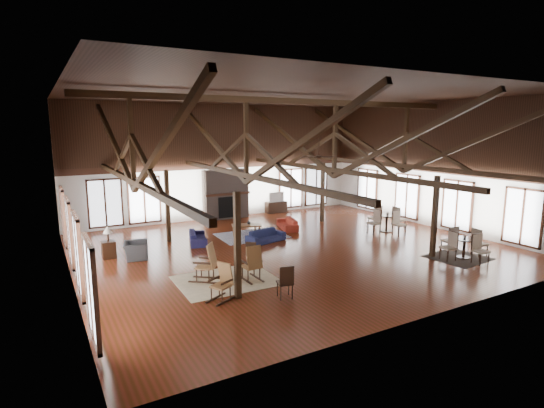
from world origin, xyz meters
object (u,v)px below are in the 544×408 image
coffee_table (247,226)px  cafe_table_near (464,244)px  sofa_navy_front (266,236)px  tv_console (276,207)px  armchair (136,250)px  sofa_navy_left (198,237)px  cafe_table_far (387,220)px  sofa_orange (287,224)px

coffee_table → cafe_table_near: (5.55, -6.99, 0.09)m
sofa_navy_front → coffee_table: (-0.22, 1.42, 0.18)m
tv_console → armchair: bearing=-150.4°
armchair → cafe_table_near: cafe_table_near is taller
sofa_navy_left → cafe_table_near: 10.44m
armchair → cafe_table_far: size_ratio=0.46×
sofa_orange → sofa_navy_front: bearing=-36.0°
sofa_orange → coffee_table: sofa_orange is taller
sofa_navy_left → sofa_navy_front: bearing=-100.3°
armchair → cafe_table_near: size_ratio=0.47×
sofa_navy_front → sofa_orange: sofa_navy_front is taller
sofa_orange → armchair: (-7.34, -1.28, 0.06)m
sofa_navy_front → sofa_orange: 2.60m
sofa_navy_front → tv_console: size_ratio=1.40×
coffee_table → cafe_table_near: 8.92m
armchair → cafe_table_near: 12.15m
armchair → coffee_table: bearing=-64.0°
tv_console → cafe_table_near: bearing=-80.9°
cafe_table_far → tv_console: cafe_table_far is taller
cafe_table_near → tv_console: size_ratio=1.64×
sofa_navy_left → coffee_table: (2.34, 0.16, 0.19)m
cafe_table_near → sofa_navy_front: bearing=133.7°
coffee_table → armchair: size_ratio=1.48×
sofa_navy_left → armchair: (-2.73, -0.94, 0.06)m
coffee_table → tv_console: 5.47m
coffee_table → tv_console: bearing=64.8°
tv_console → cafe_table_far: bearing=-71.4°
coffee_table → armchair: (-5.07, -1.10, -0.12)m
sofa_orange → coffee_table: bearing=-69.3°
sofa_navy_front → cafe_table_near: bearing=-59.1°
sofa_navy_front → sofa_navy_left: sofa_navy_front is taller
sofa_orange → cafe_table_far: size_ratio=0.81×
sofa_navy_left → coffee_table: size_ratio=1.19×
sofa_navy_front → cafe_table_near: (5.33, -5.58, 0.27)m
armchair → tv_console: size_ratio=0.77×
cafe_table_far → coffee_table: bearing=156.8°
sofa_navy_front → sofa_navy_left: 2.85m
cafe_table_near → coffee_table: bearing=128.4°
sofa_navy_front → tv_console: bearing=43.5°
sofa_navy_left → cafe_table_far: cafe_table_far is taller
tv_console → coffee_table: bearing=-133.9°
coffee_table → cafe_table_far: bearing=-4.6°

